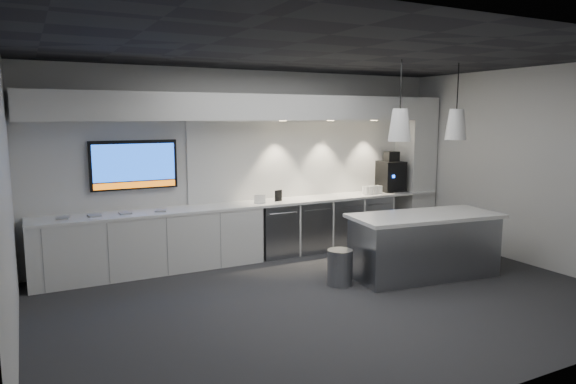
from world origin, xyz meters
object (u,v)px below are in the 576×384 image
coffee_machine (391,175)px  bin (340,267)px  island (424,245)px  wall_tv (134,165)px

coffee_machine → bin: bearing=-134.3°
island → coffee_machine: bearing=70.7°
wall_tv → island: bearing=-32.6°
wall_tv → bin: size_ratio=2.58×
bin → coffee_machine: (2.26, 1.79, 0.96)m
bin → wall_tv: bearing=138.2°
wall_tv → coffee_machine: wall_tv is taller
island → bin: size_ratio=4.59×
wall_tv → bin: bearing=-41.8°
wall_tv → bin: wall_tv is taller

